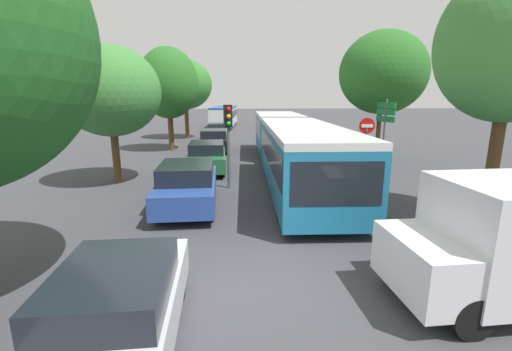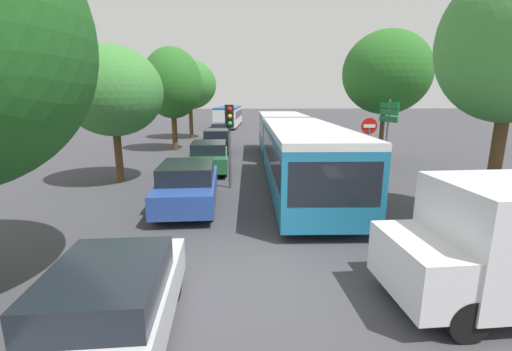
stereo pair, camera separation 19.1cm
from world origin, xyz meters
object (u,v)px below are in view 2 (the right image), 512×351
at_px(queued_car_black, 217,140).
at_px(tree_left_far, 172,83).
at_px(queued_car_silver, 111,307).
at_px(tree_right_mid, 387,73).
at_px(tree_left_distant, 190,86).
at_px(no_entry_sign, 368,140).
at_px(queued_car_green, 209,156).
at_px(direction_sign_post, 388,120).
at_px(queued_car_white, 221,131).
at_px(queued_car_blue, 188,185).
at_px(traffic_light, 229,128).
at_px(tree_left_mid, 113,91).
at_px(articulated_bus, 291,142).
at_px(tree_right_near, 511,48).
at_px(city_bus_rear, 229,115).

xyz_separation_m(queued_car_black, tree_left_far, (-3.01, 0.72, 3.81)).
xyz_separation_m(queued_car_silver, tree_right_mid, (9.79, 14.54, 4.27)).
relative_size(tree_left_far, tree_left_distant, 1.02).
bearing_deg(tree_left_far, no_entry_sign, -43.07).
xyz_separation_m(queued_car_black, tree_left_distant, (-2.88, 7.81, 3.84)).
height_order(queued_car_green, direction_sign_post, direction_sign_post).
xyz_separation_m(queued_car_white, tree_left_far, (-2.84, -6.26, 3.86)).
height_order(queued_car_black, tree_right_mid, tree_right_mid).
relative_size(queued_car_silver, queued_car_blue, 0.90).
height_order(no_entry_sign, tree_left_far, tree_left_far).
xyz_separation_m(queued_car_green, traffic_light, (1.19, -3.37, 1.74)).
xyz_separation_m(queued_car_white, tree_left_distant, (-2.72, 0.83, 3.89)).
bearing_deg(tree_left_mid, tree_left_far, 86.03).
bearing_deg(queued_car_blue, queued_car_green, -4.45).
height_order(queued_car_white, tree_right_mid, tree_right_mid).
height_order(articulated_bus, queued_car_silver, articulated_bus).
bearing_deg(traffic_light, queued_car_green, -172.23).
bearing_deg(queued_car_black, no_entry_sign, -143.54).
bearing_deg(no_entry_sign, tree_left_mid, -91.65).
height_order(no_entry_sign, tree_right_near, tree_right_near).
relative_size(articulated_bus, tree_left_far, 2.55).
xyz_separation_m(direction_sign_post, tree_right_mid, (0.65, 2.27, 2.40)).
bearing_deg(queued_car_white, queued_car_blue, 177.43).
xyz_separation_m(city_bus_rear, traffic_light, (1.24, -29.72, 1.09)).
height_order(queued_car_silver, tree_right_mid, tree_right_mid).
bearing_deg(tree_right_mid, queued_car_blue, -141.55).
height_order(articulated_bus, queued_car_blue, articulated_bus).
bearing_deg(direction_sign_post, queued_car_blue, 17.42).
height_order(queued_car_silver, traffic_light, traffic_light).
distance_m(tree_left_distant, tree_right_mid, 17.53).
relative_size(queued_car_black, queued_car_white, 1.07).
bearing_deg(tree_right_mid, tree_left_distant, 135.58).
height_order(queued_car_silver, queued_car_green, queued_car_green).
relative_size(queued_car_silver, tree_right_mid, 0.56).
height_order(articulated_bus, direction_sign_post, direction_sign_post).
xyz_separation_m(queued_car_silver, no_entry_sign, (7.41, 10.12, 1.18)).
distance_m(traffic_light, tree_right_near, 9.22).
distance_m(tree_left_mid, tree_right_mid, 13.94).
bearing_deg(tree_left_mid, traffic_light, -13.63).
xyz_separation_m(city_bus_rear, queued_car_black, (-0.03, -19.96, -0.65)).
relative_size(traffic_light, tree_right_mid, 0.47).
distance_m(queued_car_black, no_entry_sign, 11.52).
bearing_deg(tree_right_near, tree_right_mid, 86.19).
xyz_separation_m(articulated_bus, tree_left_distant, (-7.08, 14.53, 3.09)).
distance_m(queued_car_blue, queued_car_green, 5.80).
height_order(city_bus_rear, queued_car_white, city_bus_rear).
bearing_deg(tree_left_distant, articulated_bus, -64.01).
relative_size(direction_sign_post, tree_left_far, 0.52).
bearing_deg(direction_sign_post, no_entry_sign, 37.63).
bearing_deg(queued_car_blue, queued_car_white, -2.57).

